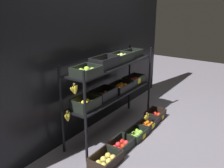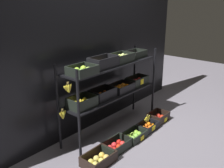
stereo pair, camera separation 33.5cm
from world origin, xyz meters
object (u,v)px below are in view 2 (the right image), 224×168
at_px(crate_ground_apple_green, 134,136).
at_px(banana_bunch_loose, 147,119).
at_px(crate_ground_rightmost_apple_red, 158,117).
at_px(crate_ground_apple_red, 117,146).
at_px(display_rack, 112,80).
at_px(crate_ground_tangerine, 148,127).
at_px(crate_ground_apple_gold, 99,160).

relative_size(crate_ground_apple_green, banana_bunch_loose, 1.92).
height_order(crate_ground_apple_green, crate_ground_rightmost_apple_red, crate_ground_rightmost_apple_red).
relative_size(crate_ground_apple_red, crate_ground_rightmost_apple_red, 1.25).
bearing_deg(crate_ground_apple_red, crate_ground_apple_green, -3.70).
xyz_separation_m(display_rack, crate_ground_apple_green, (0.02, -0.38, -0.71)).
height_order(crate_ground_apple_red, crate_ground_tangerine, crate_ground_apple_red).
height_order(crate_ground_apple_red, banana_bunch_loose, banana_bunch_loose).
bearing_deg(crate_ground_apple_red, banana_bunch_loose, -1.52).
bearing_deg(crate_ground_apple_red, crate_ground_apple_gold, -175.85).
bearing_deg(crate_ground_rightmost_apple_red, banana_bunch_loose, -175.67).
xyz_separation_m(crate_ground_apple_red, crate_ground_rightmost_apple_red, (1.02, 0.01, 0.00)).
relative_size(display_rack, crate_ground_apple_red, 4.41).
bearing_deg(crate_ground_rightmost_apple_red, crate_ground_tangerine, -175.17).
bearing_deg(crate_ground_apple_red, display_rack, 47.56).
bearing_deg(crate_ground_tangerine, crate_ground_apple_green, -179.33).
bearing_deg(crate_ground_tangerine, crate_ground_rightmost_apple_red, 4.83).
relative_size(crate_ground_rightmost_apple_red, banana_bunch_loose, 1.73).
bearing_deg(crate_ground_tangerine, crate_ground_apple_gold, -179.62).
distance_m(crate_ground_apple_gold, crate_ground_apple_green, 0.70).
height_order(crate_ground_apple_red, crate_ground_rightmost_apple_red, crate_ground_rightmost_apple_red).
distance_m(display_rack, crate_ground_rightmost_apple_red, 1.05).
xyz_separation_m(crate_ground_apple_gold, banana_bunch_loose, (1.01, 0.01, 0.12)).
relative_size(crate_ground_apple_gold, banana_bunch_loose, 2.16).
distance_m(crate_ground_apple_gold, crate_ground_rightmost_apple_red, 1.37).
bearing_deg(crate_ground_apple_gold, display_rack, 29.44).
distance_m(display_rack, crate_ground_apple_gold, 1.05).
distance_m(crate_ground_apple_gold, crate_ground_tangerine, 1.03).
height_order(display_rack, crate_ground_apple_green, display_rack).
bearing_deg(display_rack, crate_ground_apple_gold, -150.56).
distance_m(crate_ground_tangerine, banana_bunch_loose, 0.13).
height_order(crate_ground_apple_green, banana_bunch_loose, banana_bunch_loose).
bearing_deg(crate_ground_apple_gold, banana_bunch_loose, 0.44).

